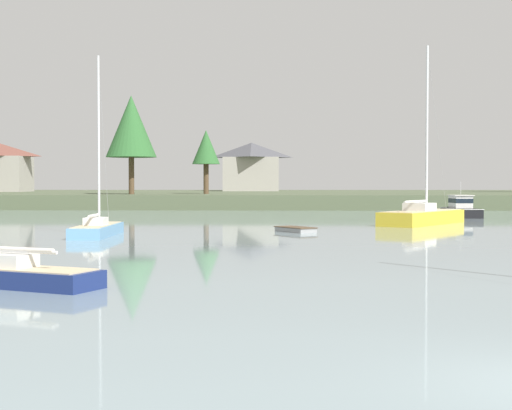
{
  "coord_description": "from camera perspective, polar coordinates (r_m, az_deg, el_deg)",
  "views": [
    {
      "loc": [
        -4.52,
        -12.12,
        3.21
      ],
      "look_at": [
        -5.99,
        43.07,
        1.55
      ],
      "focal_mm": 53.45,
      "sensor_mm": 36.0,
      "label": 1
    }
  ],
  "objects": [
    {
      "name": "shore_tree_far_right",
      "position": [
        94.98,
        -9.32,
        5.81
      ],
      "size": [
        6.19,
        6.19,
        12.12
      ],
      "color": "brown",
      "rests_on": "far_shore_bank"
    },
    {
      "name": "dinghy_grey",
      "position": [
        49.24,
        2.97,
        -1.88
      ],
      "size": [
        2.83,
        3.19,
        0.44
      ],
      "color": "gray",
      "rests_on": "ground"
    },
    {
      "name": "sailboat_skyblue",
      "position": [
        46.39,
        -11.81,
        -1.99
      ],
      "size": [
        2.02,
        7.31,
        11.25
      ],
      "color": "#669ECC",
      "rests_on": "ground"
    },
    {
      "name": "shore_tree_inland_c",
      "position": [
        96.03,
        -3.76,
        4.27
      ],
      "size": [
        3.49,
        3.49,
        8.02
      ],
      "color": "brown",
      "rests_on": "far_shore_bank"
    },
    {
      "name": "sailboat_yellow",
      "position": [
        59.23,
        12.32,
        -1.14
      ],
      "size": [
        7.9,
        9.58,
        14.35
      ],
      "color": "gold",
      "rests_on": "ground"
    },
    {
      "name": "cruiser_black",
      "position": [
        72.96,
        14.94,
        -0.49
      ],
      "size": [
        2.64,
        7.12,
        3.94
      ],
      "color": "black",
      "rests_on": "ground"
    },
    {
      "name": "far_shore_bank",
      "position": [
        115.63,
        3.77,
        0.56
      ],
      "size": [
        167.38,
        59.54,
        1.72
      ],
      "primitive_type": "cube",
      "color": "#4C563D",
      "rests_on": "ground"
    },
    {
      "name": "sailboat_navy",
      "position": [
        25.09,
        -18.5,
        -5.21
      ],
      "size": [
        6.88,
        4.13,
        10.31
      ],
      "color": "navy",
      "rests_on": "ground"
    },
    {
      "name": "cottage_behind_trees",
      "position": [
        128.07,
        -0.34,
        2.94
      ],
      "size": [
        9.87,
        9.54,
        8.11
      ],
      "color": "#9E998E",
      "rests_on": "far_shore_bank"
    }
  ]
}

